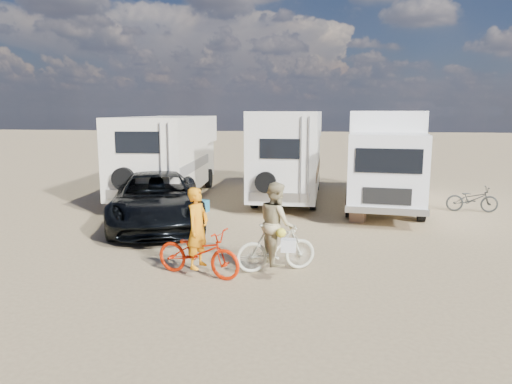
# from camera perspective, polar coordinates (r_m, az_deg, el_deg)

# --- Properties ---
(ground) EXTENTS (140.00, 140.00, 0.00)m
(ground) POSITION_cam_1_polar(r_m,az_deg,el_deg) (11.36, 0.12, -7.37)
(ground) COLOR tan
(ground) RESTS_ON ground
(rv_main) EXTENTS (2.28, 6.99, 3.34)m
(rv_main) POSITION_cam_1_polar(r_m,az_deg,el_deg) (18.23, 4.02, 4.42)
(rv_main) COLOR silver
(rv_main) RESTS_ON ground
(rv_left) EXTENTS (3.16, 7.73, 3.14)m
(rv_left) POSITION_cam_1_polar(r_m,az_deg,el_deg) (18.92, -10.44, 4.17)
(rv_left) COLOR beige
(rv_left) RESTS_ON ground
(box_truck) EXTENTS (3.11, 7.66, 3.35)m
(box_truck) POSITION_cam_1_polar(r_m,az_deg,el_deg) (17.32, 15.38, 3.85)
(box_truck) COLOR white
(box_truck) RESTS_ON ground
(dark_suv) EXTENTS (4.30, 6.10, 1.54)m
(dark_suv) POSITION_cam_1_polar(r_m,az_deg,el_deg) (14.23, -11.91, -0.89)
(dark_suv) COLOR black
(dark_suv) RESTS_ON ground
(bike_man) EXTENTS (2.00, 1.15, 0.99)m
(bike_man) POSITION_cam_1_polar(r_m,az_deg,el_deg) (9.79, -6.99, -7.22)
(bike_man) COLOR red
(bike_man) RESTS_ON ground
(bike_woman) EXTENTS (1.77, 1.10, 1.03)m
(bike_woman) POSITION_cam_1_polar(r_m,az_deg,el_deg) (9.99, 2.44, -6.69)
(bike_woman) COLOR #BBBB9F
(bike_woman) RESTS_ON ground
(rider_man) EXTENTS (0.54, 0.69, 1.66)m
(rider_man) POSITION_cam_1_polar(r_m,az_deg,el_deg) (9.70, -7.03, -5.35)
(rider_man) COLOR orange
(rider_man) RESTS_ON ground
(rider_woman) EXTENTS (0.92, 1.02, 1.72)m
(rider_woman) POSITION_cam_1_polar(r_m,az_deg,el_deg) (9.90, 2.46, -4.77)
(rider_woman) COLOR tan
(rider_woman) RESTS_ON ground
(bike_parked) EXTENTS (1.67, 0.64, 0.87)m
(bike_parked) POSITION_cam_1_polar(r_m,az_deg,el_deg) (17.42, 24.62, -0.78)
(bike_parked) COLOR #262826
(bike_parked) RESTS_ON ground
(cooler) EXTENTS (0.59, 0.52, 0.39)m
(cooler) POSITION_cam_1_polar(r_m,az_deg,el_deg) (16.02, -6.70, -1.67)
(cooler) COLOR #236885
(cooler) RESTS_ON ground
(crate) EXTENTS (0.53, 0.53, 0.36)m
(crate) POSITION_cam_1_polar(r_m,az_deg,el_deg) (14.82, 12.16, -2.82)
(crate) COLOR #815E48
(crate) RESTS_ON ground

